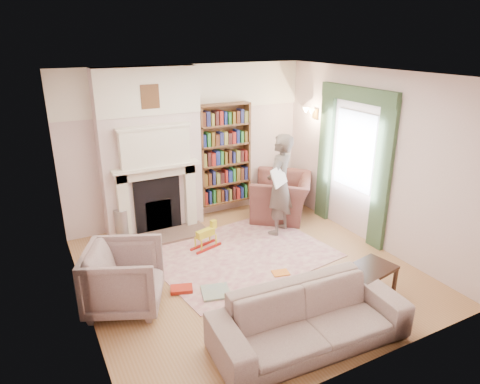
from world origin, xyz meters
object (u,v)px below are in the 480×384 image
armchair_reading (282,196)px  sofa (310,319)px  man_reading (280,185)px  armchair_left (124,278)px  coffee_table (368,283)px  paraffin_heater (122,224)px  bookcase (224,154)px  rocking_horse (206,236)px

armchair_reading → sofa: size_ratio=0.55×
sofa → man_reading: bearing=68.0°
armchair_left → sofa: armchair_left is taller
coffee_table → paraffin_heater: 4.03m
man_reading → sofa: bearing=31.4°
bookcase → paraffin_heater: size_ratio=3.36×
armchair_reading → coffee_table: (-0.50, -2.84, -0.17)m
sofa → man_reading: size_ratio=1.25×
armchair_reading → rocking_horse: armchair_reading is taller
man_reading → coffee_table: man_reading is taller
bookcase → coffee_table: bookcase is taller
man_reading → coffee_table: bearing=55.8°
bookcase → coffee_table: bearing=-83.5°
coffee_table → rocking_horse: size_ratio=1.39×
bookcase → sofa: bearing=-101.8°
man_reading → rocking_horse: size_ratio=3.48×
armchair_left → man_reading: size_ratio=0.52×
coffee_table → armchair_reading: bearing=69.3°
bookcase → rocking_horse: (-0.93, -1.20, -0.95)m
coffee_table → sofa: bearing=-174.2°
armchair_left → coffee_table: 3.13m
armchair_reading → sofa: armchair_reading is taller
armchair_left → rocking_horse: armchair_left is taller
bookcase → man_reading: 1.34m
sofa → coffee_table: size_ratio=3.15×
sofa → rocking_horse: 2.63m
armchair_left → man_reading: man_reading is taller
bookcase → armchair_reading: bearing=-35.3°
armchair_left → man_reading: 3.08m
armchair_reading → paraffin_heater: (-2.93, 0.38, -0.12)m
armchair_reading → coffee_table: bearing=28.3°
bookcase → armchair_left: (-2.45, -2.18, -0.76)m
bookcase → armchair_reading: 1.34m
bookcase → sofa: (-0.80, -3.82, -0.85)m
bookcase → paraffin_heater: 2.24m
sofa → bookcase: bearing=81.8°
armchair_left → rocking_horse: size_ratio=1.82×
man_reading → armchair_left: bearing=-14.8°
bookcase → armchair_left: size_ratio=2.02×
paraffin_heater → rocking_horse: 1.46m
man_reading → coffee_table: size_ratio=2.51×
bookcase → armchair_reading: size_ratio=1.53×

